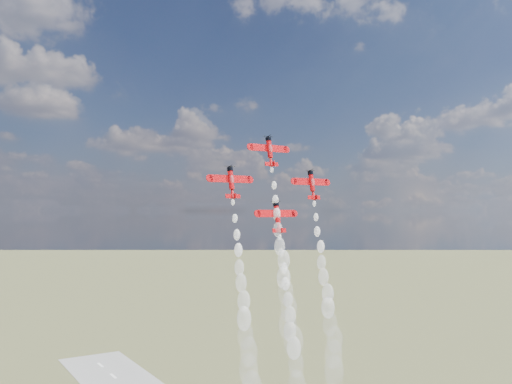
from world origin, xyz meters
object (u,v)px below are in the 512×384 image
object	(u,v)px
plane_left	(231,182)
plane_slot	(277,216)
plane_lead	(270,151)
plane_right	(312,184)

from	to	relation	value
plane_left	plane_slot	world-z (taller)	plane_left
plane_lead	plane_right	xyz separation A→B (m)	(14.22, -2.02, -9.75)
plane_right	plane_left	bearing A→B (deg)	180.00
plane_lead	plane_slot	xyz separation A→B (m)	(0.00, -4.04, -19.50)
plane_slot	plane_right	bearing A→B (deg)	8.09
plane_left	plane_lead	bearing A→B (deg)	8.09
plane_left	plane_slot	bearing A→B (deg)	-8.09
plane_slot	plane_left	bearing A→B (deg)	171.91
plane_lead	plane_left	xyz separation A→B (m)	(-14.22, -2.02, -9.75)
plane_lead	plane_right	bearing A→B (deg)	-8.09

